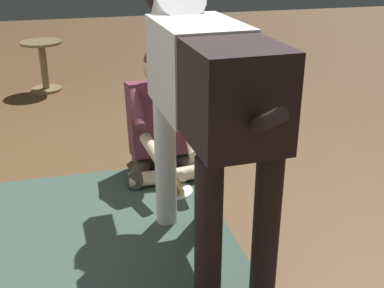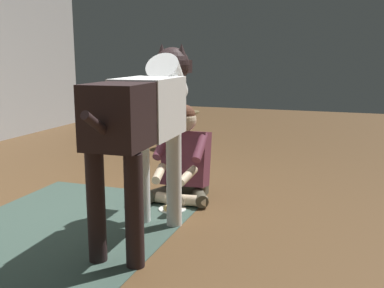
# 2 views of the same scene
# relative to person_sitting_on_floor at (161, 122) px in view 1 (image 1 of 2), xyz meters

# --- Properties ---
(ground_plane) EXTENTS (15.21, 15.21, 0.00)m
(ground_plane) POSITION_rel_person_sitting_on_floor_xyz_m (-0.68, 0.51, -0.35)
(ground_plane) COLOR brown
(area_rug) EXTENTS (1.99, 1.61, 0.01)m
(area_rug) POSITION_rel_person_sitting_on_floor_xyz_m (-0.92, 0.60, -0.35)
(area_rug) COLOR #394D44
(area_rug) RESTS_ON ground
(person_sitting_on_floor) EXTENTS (0.66, 0.58, 0.85)m
(person_sitting_on_floor) POSITION_rel_person_sitting_on_floor_xyz_m (0.00, 0.00, 0.00)
(person_sitting_on_floor) COLOR #474335
(person_sitting_on_floor) RESTS_ON ground
(large_dog) EXTENTS (1.71, 0.40, 1.37)m
(large_dog) POSITION_rel_person_sitting_on_floor_xyz_m (-0.86, -0.03, 0.53)
(large_dog) COLOR silver
(large_dog) RESTS_ON ground
(hot_dog_on_plate) EXTENTS (0.23, 0.23, 0.06)m
(hot_dog_on_plate) POSITION_rel_person_sitting_on_floor_xyz_m (-0.33, -0.01, -0.32)
(hot_dog_on_plate) COLOR white
(hot_dog_on_plate) RESTS_ON ground
(round_side_table) EXTENTS (0.41, 0.41, 0.51)m
(round_side_table) POSITION_rel_person_sitting_on_floor_xyz_m (2.14, 0.78, -0.05)
(round_side_table) COLOR olive
(round_side_table) RESTS_ON ground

